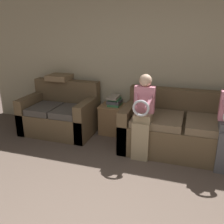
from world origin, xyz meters
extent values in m
cube|color=#BCB293|center=(0.00, 3.18, 1.27)|extent=(6.79, 0.06, 2.55)
cube|color=brown|center=(0.67, 2.56, 0.24)|extent=(1.93, 0.99, 0.48)
cube|color=brown|center=(0.67, 2.96, 0.70)|extent=(1.93, 0.20, 0.45)
cube|color=brown|center=(-0.22, 2.56, 0.35)|extent=(0.16, 0.99, 0.70)
cube|color=#7A664C|center=(0.26, 2.46, 0.53)|extent=(0.76, 0.75, 0.11)
cube|color=#7A664C|center=(1.07, 2.46, 0.53)|extent=(0.76, 0.75, 0.11)
cube|color=brown|center=(-1.59, 2.63, 0.21)|extent=(1.32, 0.89, 0.41)
cube|color=brown|center=(-1.59, 2.97, 0.68)|extent=(1.32, 0.20, 0.53)
cube|color=brown|center=(-2.17, 2.63, 0.34)|extent=(0.16, 0.89, 0.68)
cube|color=brown|center=(-1.01, 2.63, 0.34)|extent=(0.16, 0.89, 0.68)
cube|color=#514C47|center=(-1.84, 2.53, 0.47)|extent=(0.47, 0.65, 0.11)
cube|color=#514C47|center=(-1.34, 2.53, 0.47)|extent=(0.47, 0.65, 0.11)
cube|color=tan|center=(0.07, 2.06, 0.29)|extent=(0.25, 0.10, 0.59)
cube|color=tan|center=(0.07, 2.20, 0.64)|extent=(0.25, 0.28, 0.11)
cube|color=#D17A8E|center=(0.07, 2.27, 0.90)|extent=(0.30, 0.14, 0.40)
sphere|color=#DBB293|center=(0.07, 2.27, 1.18)|extent=(0.18, 0.18, 0.18)
torus|color=silver|center=(0.07, 2.00, 0.84)|extent=(0.24, 0.04, 0.24)
cylinder|color=#D17A8E|center=(-0.02, 2.14, 0.93)|extent=(0.11, 0.31, 0.22)
cylinder|color=#D17A8E|center=(0.17, 2.14, 0.93)|extent=(0.11, 0.31, 0.22)
cube|color=olive|center=(-0.61, 2.91, 0.27)|extent=(0.49, 0.42, 0.54)
cube|color=#9A724A|center=(-0.61, 2.91, 0.53)|extent=(0.51, 0.44, 0.02)
cube|color=#3D8451|center=(-0.60, 2.92, 0.57)|extent=(0.21, 0.28, 0.05)
cube|color=#4C4C56|center=(-0.60, 2.91, 0.62)|extent=(0.23, 0.27, 0.05)
cube|color=#3D8451|center=(-0.60, 2.92, 0.66)|extent=(0.20, 0.23, 0.04)
cube|color=gray|center=(-0.61, 2.90, 0.70)|extent=(0.18, 0.32, 0.04)
cube|color=#846B4C|center=(-1.73, 2.97, 0.99)|extent=(0.43, 0.43, 0.10)
camera|label=1|loc=(0.72, -1.26, 1.93)|focal=40.00mm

